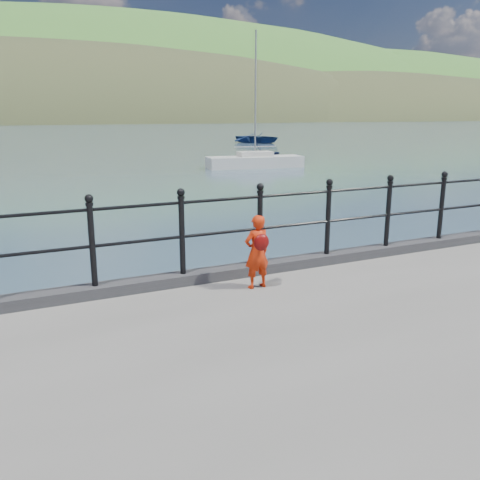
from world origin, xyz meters
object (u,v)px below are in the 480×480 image
child (257,251)px  launch_blue (258,138)px  launch_navy (258,153)px  sailboat_near (255,162)px  railing (222,222)px

child → launch_blue: 52.47m
child → launch_navy: 27.29m
launch_blue → sailboat_near: bearing=-143.8°
railing → sailboat_near: sailboat_near is taller
railing → child: bearing=-66.6°
child → launch_blue: child is taller
railing → launch_blue: 52.07m
railing → launch_navy: size_ratio=6.11×
child → sailboat_near: bearing=-121.3°
child → railing: bearing=-71.0°
child → sailboat_near: sailboat_near is taller
railing → launch_navy: bearing=61.6°
sailboat_near → child: bearing=-108.9°
railing → child: railing is taller
child → sailboat_near: 25.38m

